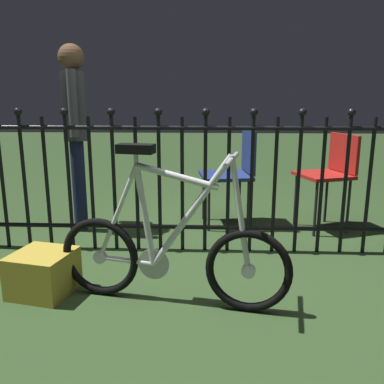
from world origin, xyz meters
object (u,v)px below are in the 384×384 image
chair_navy (235,168)px  person_visitor (75,123)px  bicycle (171,251)px  display_crate (43,273)px  chair_red (331,170)px

chair_navy → person_visitor: 1.42m
chair_navy → person_visitor: (-1.36, -0.15, 0.40)m
bicycle → chair_navy: (0.43, 1.48, 0.21)m
chair_navy → display_crate: size_ratio=2.61×
bicycle → display_crate: 0.80m
display_crate → bicycle: bearing=-6.2°
person_visitor → display_crate: person_visitor is taller
bicycle → chair_red: bearing=48.2°
chair_navy → bicycle: bearing=-106.4°
bicycle → display_crate: bearing=173.8°
chair_navy → person_visitor: person_visitor is taller
chair_navy → chair_red: 0.82m
chair_red → person_visitor: 2.21m
chair_red → display_crate: 2.44m
chair_navy → chair_red: chair_navy is taller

